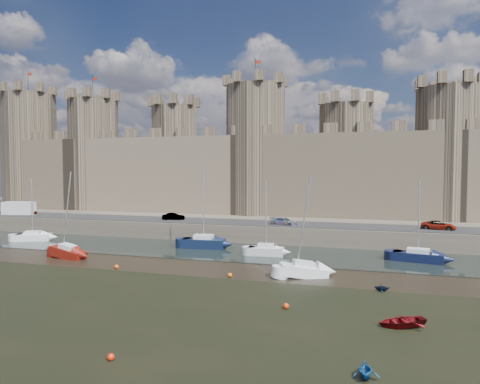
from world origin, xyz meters
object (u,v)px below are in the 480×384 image
Objects in this scene: van at (19,208)px; sailboat_2 at (266,250)px; car_1 at (173,217)px; car_2 at (284,221)px; sailboat_0 at (33,236)px; sailboat_3 at (418,256)px; sailboat_4 at (68,252)px; sailboat_1 at (204,242)px; sailboat_5 at (304,270)px; car_3 at (438,225)px; car_0 at (27,211)px.

van is 48.55m from sailboat_2.
van reaches higher than car_1.
car_2 is 36.77m from sailboat_0.
car_1 is at bearing 143.57° from sailboat_2.
sailboat_4 is at bearing -155.80° from sailboat_3.
sailboat_5 is at bearing -42.36° from sailboat_1.
sailboat_3 is (52.53, 0.71, 0.01)m from sailboat_0.
sailboat_1 is at bearing 114.78° from car_3.
sailboat_5 is (41.01, -9.68, -0.01)m from sailboat_0.
sailboat_1 reaches higher than sailboat_4.
sailboat_0 is at bearing 178.58° from sailboat_1.
sailboat_5 reaches higher than sailboat_2.
sailboat_0 is (-35.55, -9.12, -2.34)m from car_2.
sailboat_0 is 42.13m from sailboat_5.
sailboat_4 is (24.98, -18.68, -2.90)m from van.
sailboat_0 is at bearing 109.01° from car_3.
sailboat_1 is 16.75m from sailboat_4.
sailboat_5 is (53.06, -19.72, -2.93)m from van.
sailboat_0 is at bearing 144.11° from sailboat_5.
car_1 is 20.96m from sailboat_2.
car_0 and car_1 have the same top height.
sailboat_1 is 1.20× the size of sailboat_3.
car_3 is 47.17m from sailboat_4.
car_1 is 29.70m from van.
sailboat_3 is 0.91× the size of sailboat_4.
car_0 is 0.33× the size of sailboat_4.
sailboat_1 is (38.19, -8.38, -2.79)m from van.
sailboat_3 is at bearing -19.93° from van.
car_1 is at bearing 100.62° from car_2.
sailboat_3 is at bearing 19.44° from sailboat_5.
car_2 is 12.22m from sailboat_1.
car_2 is 0.44× the size of sailboat_0.
sailboat_0 reaches higher than car_1.
car_0 is 0.37× the size of sailboat_2.
sailboat_4 is (-22.62, -17.77, -2.32)m from car_2.
car_0 is at bearing 149.94° from sailboat_4.
sailboat_1 is 18.70m from sailboat_5.
van is 0.51× the size of sailboat_4.
sailboat_4 is (-4.71, -19.05, -2.32)m from car_1.
sailboat_3 reaches higher than sailboat_0.
car_3 is at bearing -107.93° from car_1.
van is 39.19m from sailboat_1.
sailboat_5 is at bearing -115.75° from car_0.
sailboat_5 is at bearing -127.05° from sailboat_3.
car_0 is at bearing 160.93° from sailboat_1.
sailboat_2 is at bearing -24.33° from sailboat_0.
sailboat_3 is (16.98, -8.41, -2.34)m from car_2.
van is (-0.92, -0.93, 0.57)m from car_0.
car_0 is 28.77m from car_1.
sailboat_3 reaches higher than car_3.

